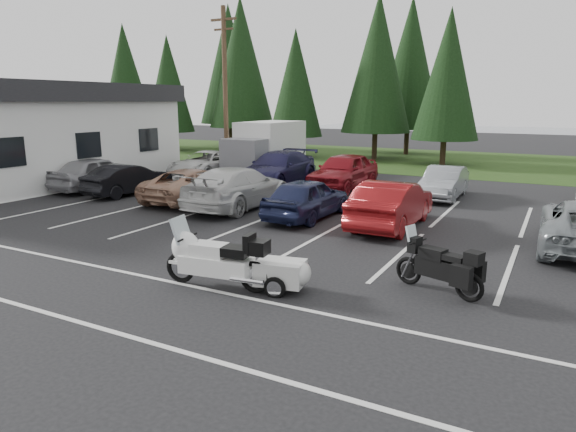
# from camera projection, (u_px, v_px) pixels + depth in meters

# --- Properties ---
(ground) EXTENTS (120.00, 120.00, 0.00)m
(ground) POSITION_uv_depth(u_px,v_px,m) (277.00, 249.00, 14.30)
(ground) COLOR black
(ground) RESTS_ON ground
(grass_strip) EXTENTS (80.00, 16.00, 0.01)m
(grass_strip) POSITION_uv_depth(u_px,v_px,m) (450.00, 162.00, 34.94)
(grass_strip) COLOR #1C3912
(grass_strip) RESTS_ON ground
(lake_water) EXTENTS (70.00, 50.00, 0.02)m
(lake_water) POSITION_uv_depth(u_px,v_px,m) (538.00, 137.00, 59.76)
(lake_water) COLOR slate
(lake_water) RESTS_ON ground
(building) EXTENTS (10.60, 15.60, 4.90)m
(building) POSITION_uv_depth(u_px,v_px,m) (1.00, 134.00, 25.50)
(building) COLOR silver
(building) RESTS_ON ground
(utility_pole) EXTENTS (1.60, 0.26, 9.00)m
(utility_pole) POSITION_uv_depth(u_px,v_px,m) (225.00, 89.00, 28.20)
(utility_pole) COLOR #473321
(utility_pole) RESTS_ON ground
(box_truck) EXTENTS (2.40, 5.60, 2.90)m
(box_truck) POSITION_uv_depth(u_px,v_px,m) (262.00, 149.00, 28.42)
(box_truck) COLOR silver
(box_truck) RESTS_ON ground
(stall_markings) EXTENTS (32.00, 16.00, 0.01)m
(stall_markings) POSITION_uv_depth(u_px,v_px,m) (308.00, 233.00, 16.02)
(stall_markings) COLOR silver
(stall_markings) RESTS_ON ground
(conifer_0) EXTENTS (4.58, 4.58, 10.66)m
(conifer_0) POSITION_uv_depth(u_px,v_px,m) (125.00, 76.00, 45.20)
(conifer_0) COLOR #332316
(conifer_0) RESTS_ON ground
(conifer_1) EXTENTS (3.96, 3.96, 9.22)m
(conifer_1) POSITION_uv_depth(u_px,v_px,m) (168.00, 84.00, 41.50)
(conifer_1) COLOR #332316
(conifer_1) RESTS_ON ground
(conifer_2) EXTENTS (5.10, 5.10, 11.89)m
(conifer_2) POSITION_uv_depth(u_px,v_px,m) (241.00, 63.00, 39.77)
(conifer_2) COLOR #332316
(conifer_2) RESTS_ON ground
(conifer_3) EXTENTS (3.87, 3.87, 9.02)m
(conifer_3) POSITION_uv_depth(u_px,v_px,m) (296.00, 83.00, 36.39)
(conifer_3) COLOR #332316
(conifer_3) RESTS_ON ground
(conifer_4) EXTENTS (4.80, 4.80, 11.17)m
(conifer_4) POSITION_uv_depth(u_px,v_px,m) (378.00, 63.00, 34.87)
(conifer_4) COLOR #332316
(conifer_4) RESTS_ON ground
(conifer_5) EXTENTS (4.14, 4.14, 9.63)m
(conifer_5) POSITION_uv_depth(u_px,v_px,m) (448.00, 75.00, 31.65)
(conifer_5) COLOR #332316
(conifer_5) RESTS_ON ground
(conifer_back_a) EXTENTS (5.28, 5.28, 12.30)m
(conifer_back_a) POSITION_uv_depth(u_px,v_px,m) (229.00, 64.00, 45.17)
(conifer_back_a) COLOR #332316
(conifer_back_a) RESTS_ON ground
(conifer_back_b) EXTENTS (4.97, 4.97, 11.58)m
(conifer_back_b) POSITION_uv_depth(u_px,v_px,m) (410.00, 64.00, 38.32)
(conifer_back_b) COLOR #332316
(conifer_back_b) RESTS_ON ground
(car_near_0) EXTENTS (1.92, 4.59, 1.55)m
(car_near_0) POSITION_uv_depth(u_px,v_px,m) (97.00, 173.00, 23.70)
(car_near_0) COLOR #9A999D
(car_near_0) RESTS_ON ground
(car_near_1) EXTENTS (1.73, 4.17, 1.34)m
(car_near_1) POSITION_uv_depth(u_px,v_px,m) (129.00, 179.00, 22.51)
(car_near_1) COLOR black
(car_near_1) RESTS_ON ground
(car_near_2) EXTENTS (2.31, 4.92, 1.36)m
(car_near_2) POSITION_uv_depth(u_px,v_px,m) (195.00, 185.00, 20.89)
(car_near_2) COLOR #A3785E
(car_near_2) RESTS_ON ground
(car_near_3) EXTENTS (2.36, 5.49, 1.58)m
(car_near_3) POSITION_uv_depth(u_px,v_px,m) (238.00, 187.00, 19.67)
(car_near_3) COLOR beige
(car_near_3) RESTS_ON ground
(car_near_4) EXTENTS (1.79, 4.25, 1.44)m
(car_near_4) POSITION_uv_depth(u_px,v_px,m) (307.00, 198.00, 17.89)
(car_near_4) COLOR #191E3F
(car_near_4) RESTS_ON ground
(car_near_5) EXTENTS (1.62, 4.62, 1.52)m
(car_near_5) POSITION_uv_depth(u_px,v_px,m) (392.00, 204.00, 16.62)
(car_near_5) COLOR maroon
(car_near_5) RESTS_ON ground
(car_far_0) EXTENTS (2.38, 5.01, 1.38)m
(car_far_0) POSITION_uv_depth(u_px,v_px,m) (206.00, 164.00, 27.91)
(car_far_0) COLOR silver
(car_far_0) RESTS_ON ground
(car_far_1) EXTENTS (2.37, 5.57, 1.60)m
(car_far_1) POSITION_uv_depth(u_px,v_px,m) (278.00, 168.00, 25.24)
(car_far_1) COLOR #1B193F
(car_far_1) RESTS_ON ground
(car_far_2) EXTENTS (2.17, 4.97, 1.67)m
(car_far_2) POSITION_uv_depth(u_px,v_px,m) (343.00, 171.00, 23.87)
(car_far_2) COLOR maroon
(car_far_2) RESTS_ON ground
(car_far_3) EXTENTS (1.44, 4.05, 1.33)m
(car_far_3) POSITION_uv_depth(u_px,v_px,m) (444.00, 183.00, 21.62)
(car_far_3) COLOR gray
(car_far_3) RESTS_ON ground
(touring_motorcycle) EXTENTS (2.90, 1.22, 1.56)m
(touring_motorcycle) POSITION_uv_depth(u_px,v_px,m) (216.00, 254.00, 11.13)
(touring_motorcycle) COLOR white
(touring_motorcycle) RESTS_ON ground
(cargo_trailer) EXTENTS (1.62, 1.10, 0.69)m
(cargo_trailer) POSITION_uv_depth(u_px,v_px,m) (280.00, 276.00, 11.03)
(cargo_trailer) COLOR silver
(cargo_trailer) RESTS_ON ground
(adventure_motorcycle) EXTENTS (2.42, 1.47, 1.39)m
(adventure_motorcycle) POSITION_uv_depth(u_px,v_px,m) (439.00, 261.00, 10.86)
(adventure_motorcycle) COLOR black
(adventure_motorcycle) RESTS_ON ground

